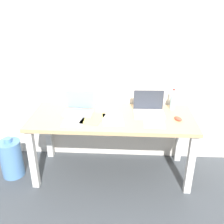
{
  "coord_description": "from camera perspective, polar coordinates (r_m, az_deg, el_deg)",
  "views": [
    {
      "loc": [
        0.14,
        -2.47,
        1.93
      ],
      "look_at": [
        0.0,
        0.0,
        0.79
      ],
      "focal_mm": 40.92,
      "sensor_mm": 36.0,
      "label": 1
    }
  ],
  "objects": [
    {
      "name": "paper_yellow_folder",
      "position": [
        2.7,
        -4.36,
        -1.46
      ],
      "size": [
        0.27,
        0.33,
        0.0
      ],
      "primitive_type": "cube",
      "rotation": [
        0.0,
        0.0,
        -0.22
      ],
      "color": "#F4E06B",
      "rests_on": "desk"
    },
    {
      "name": "ground_plane",
      "position": [
        3.14,
        0.0,
        -13.14
      ],
      "size": [
        8.0,
        8.0,
        0.0
      ],
      "primitive_type": "plane",
      "color": "#42474C"
    },
    {
      "name": "paper_sheet_center",
      "position": [
        2.67,
        0.21,
        -1.68
      ],
      "size": [
        0.24,
        0.32,
        0.0
      ],
      "primitive_type": "cube",
      "rotation": [
        0.0,
        0.0,
        0.12
      ],
      "color": "white",
      "rests_on": "desk"
    },
    {
      "name": "paper_sheet_front_right",
      "position": [
        2.67,
        9.39,
        -2.13
      ],
      "size": [
        0.22,
        0.3,
        0.0
      ],
      "primitive_type": "cube",
      "rotation": [
        0.0,
        0.0,
        -0.03
      ],
      "color": "white",
      "rests_on": "desk"
    },
    {
      "name": "paper_sheet_front_left",
      "position": [
        2.68,
        -8.55,
        -1.95
      ],
      "size": [
        0.21,
        0.3,
        0.0
      ],
      "primitive_type": "cube",
      "rotation": [
        0.0,
        0.0,
        0.0
      ],
      "color": "white",
      "rests_on": "desk"
    },
    {
      "name": "computer_mouse",
      "position": [
        2.75,
        14.56,
        -1.43
      ],
      "size": [
        0.1,
        0.12,
        0.03
      ],
      "primitive_type": "ellipsoid",
      "rotation": [
        0.0,
        0.0,
        0.52
      ],
      "color": "#D84C38",
      "rests_on": "desk"
    },
    {
      "name": "desk",
      "position": [
        2.79,
        0.0,
        -2.78
      ],
      "size": [
        1.76,
        0.7,
        0.74
      ],
      "color": "tan",
      "rests_on": "ground"
    },
    {
      "name": "laptop_right",
      "position": [
        2.83,
        8.21,
        0.71
      ],
      "size": [
        0.34,
        0.24,
        0.24
      ],
      "color": "silver",
      "rests_on": "desk"
    },
    {
      "name": "water_cooler_jug",
      "position": [
        3.18,
        -21.58,
        -9.61
      ],
      "size": [
        0.25,
        0.25,
        0.49
      ],
      "color": "#598CC6",
      "rests_on": "ground"
    },
    {
      "name": "laptop_left",
      "position": [
        2.84,
        -7.4,
        0.88
      ],
      "size": [
        0.33,
        0.25,
        0.23
      ],
      "color": "gray",
      "rests_on": "desk"
    },
    {
      "name": "back_wall",
      "position": [
        2.96,
        0.46,
        12.49
      ],
      "size": [
        5.2,
        0.08,
        2.6
      ],
      "primitive_type": "cube",
      "color": "silver",
      "rests_on": "ground"
    },
    {
      "name": "beer_bottle",
      "position": [
        2.96,
        13.41,
        2.23
      ],
      "size": [
        0.06,
        0.06,
        0.24
      ],
      "color": "#99B7C1",
      "rests_on": "desk"
    }
  ]
}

